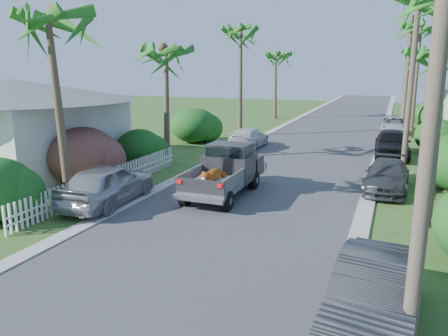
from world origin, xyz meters
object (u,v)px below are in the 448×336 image
at_px(parked_car_rf, 392,143).
at_px(utility_pole_a, 433,106).
at_px(palm_l_d, 276,54).
at_px(palm_l_c, 241,28).
at_px(pickup_truck, 227,170).
at_px(utility_pole_b, 411,80).
at_px(palm_r_b, 435,51).
at_px(utility_pole_c, 407,74).
at_px(parked_car_lf, 248,138).
at_px(palm_r_d, 417,51).
at_px(parked_car_rd, 394,125).
at_px(palm_l_a, 51,14).
at_px(parked_car_rm, 387,176).
at_px(utility_pole_d, 405,72).
at_px(palm_l_b, 165,48).
at_px(house_left, 11,129).
at_px(parked_car_ln, 108,184).
at_px(parked_car_rn, 375,298).
at_px(palm_r_c, 421,25).

xyz_separation_m(parked_car_rf, utility_pole_a, (0.60, -19.66, 3.79)).
bearing_deg(palm_l_d, palm_l_c, -87.61).
relative_size(pickup_truck, palm_l_c, 0.56).
xyz_separation_m(palm_l_c, utility_pole_b, (11.60, -9.00, -3.31)).
distance_m(palm_l_c, palm_r_b, 14.55).
bearing_deg(utility_pole_c, utility_pole_a, -90.00).
height_order(palm_r_b, utility_pole_a, utility_pole_a).
distance_m(parked_car_lf, palm_r_b, 11.87).
distance_m(palm_r_d, utility_pole_a, 42.06).
height_order(parked_car_rd, palm_l_a, palm_l_a).
xyz_separation_m(pickup_truck, parked_car_rm, (6.23, 2.85, -0.38)).
xyz_separation_m(palm_l_c, utility_pole_d, (11.60, 21.00, -3.31)).
bearing_deg(utility_pole_c, palm_r_d, 85.71).
distance_m(palm_l_b, utility_pole_a, 18.77).
xyz_separation_m(palm_r_b, house_left, (-19.60, -8.00, -3.83)).
xyz_separation_m(parked_car_ln, utility_pole_c, (10.60, 24.07, 3.80)).
height_order(palm_l_d, utility_pole_c, utility_pole_c).
height_order(parked_car_ln, utility_pole_b, utility_pole_b).
height_order(palm_l_d, house_left, palm_l_d).
relative_size(palm_r_d, utility_pole_b, 0.89).
distance_m(palm_l_a, utility_pole_d, 41.77).
height_order(parked_car_rm, parked_car_rf, parked_car_rf).
height_order(parked_car_rm, utility_pole_b, utility_pole_b).
bearing_deg(utility_pole_d, parked_car_rm, -91.15).
xyz_separation_m(parked_car_rd, house_left, (-18.00, -20.70, 1.47)).
height_order(palm_r_b, house_left, palm_r_b).
xyz_separation_m(parked_car_rf, house_left, (-18.00, -10.66, 1.31)).
bearing_deg(palm_l_c, parked_car_rd, 27.39).
bearing_deg(utility_pole_c, palm_l_b, -127.78).
height_order(palm_l_d, palm_r_b, palm_l_d).
bearing_deg(utility_pole_c, house_left, -131.53).
xyz_separation_m(palm_l_d, utility_pole_c, (12.10, -6.00, -1.84)).
distance_m(parked_car_rd, palm_l_b, 20.39).
bearing_deg(palm_r_d, parked_car_rd, -96.95).
bearing_deg(utility_pole_b, parked_car_lf, 155.51).
relative_size(parked_car_rn, palm_r_b, 0.63).
bearing_deg(parked_car_ln, palm_r_b, -139.20).
relative_size(palm_l_d, utility_pole_d, 0.86).
relative_size(palm_r_c, utility_pole_a, 1.04).
distance_m(parked_car_rd, utility_pole_c, 4.00).
relative_size(parked_car_ln, house_left, 0.52).
bearing_deg(utility_pole_a, parked_car_rn, 124.01).
relative_size(parked_car_ln, utility_pole_d, 0.52).
distance_m(palm_l_c, utility_pole_a, 26.86).
xyz_separation_m(pickup_truck, palm_l_d, (-5.20, 26.94, 5.43)).
bearing_deg(parked_car_rm, utility_pole_d, 90.39).
relative_size(parked_car_ln, palm_r_b, 0.65).
bearing_deg(utility_pole_c, parked_car_rn, -91.18).
bearing_deg(palm_l_d, parked_car_rn, -71.86).
distance_m(parked_car_rm, utility_pole_b, 5.07).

